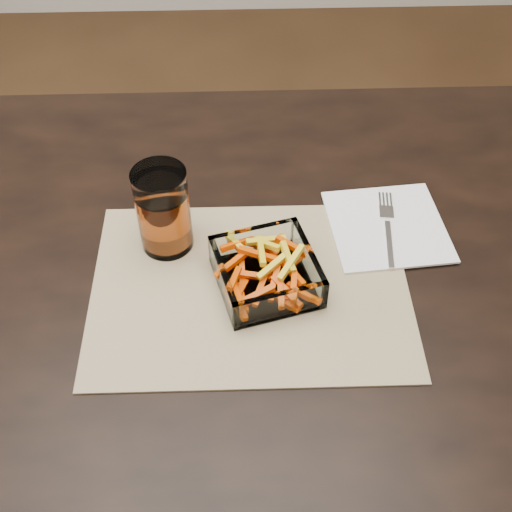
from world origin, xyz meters
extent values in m
plane|color=#331E0F|center=(0.00, 0.00, 0.00)|extent=(4.50, 4.50, 0.00)
cube|color=black|center=(0.00, 0.00, 0.73)|extent=(1.60, 0.90, 0.03)
cylinder|color=black|center=(0.72, 0.37, 0.36)|extent=(0.06, 0.06, 0.72)
cube|color=tan|center=(0.12, -0.04, 0.75)|extent=(0.45, 0.33, 0.00)
cube|color=white|center=(0.14, -0.04, 0.76)|extent=(0.16, 0.16, 0.01)
cube|color=white|center=(0.13, 0.02, 0.78)|extent=(0.13, 0.04, 0.05)
cube|color=white|center=(0.16, -0.10, 0.78)|extent=(0.13, 0.04, 0.05)
cube|color=white|center=(0.08, -0.05, 0.78)|extent=(0.04, 0.13, 0.05)
cube|color=white|center=(0.20, -0.02, 0.78)|extent=(0.04, 0.13, 0.05)
cylinder|color=white|center=(0.00, 0.05, 0.82)|extent=(0.08, 0.08, 0.14)
cylinder|color=#C1501B|center=(0.00, 0.05, 0.81)|extent=(0.07, 0.07, 0.09)
cube|color=white|center=(0.34, 0.07, 0.76)|extent=(0.19, 0.19, 0.00)
cube|color=silver|center=(0.33, 0.03, 0.76)|extent=(0.02, 0.10, 0.00)
cube|color=silver|center=(0.34, 0.10, 0.76)|extent=(0.02, 0.03, 0.00)
cube|color=silver|center=(0.33, 0.13, 0.76)|extent=(0.01, 0.03, 0.00)
cube|color=silver|center=(0.34, 0.13, 0.76)|extent=(0.01, 0.03, 0.00)
cube|color=silver|center=(0.34, 0.13, 0.76)|extent=(0.01, 0.03, 0.00)
cube|color=silver|center=(0.35, 0.12, 0.76)|extent=(0.01, 0.03, 0.00)
camera|label=1|loc=(0.11, -0.62, 1.46)|focal=45.00mm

